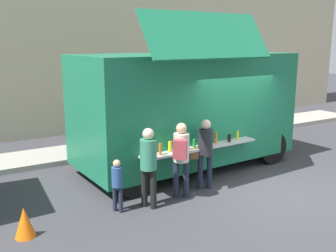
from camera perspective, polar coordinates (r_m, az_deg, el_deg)
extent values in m
plane|color=#38383D|center=(9.46, 14.56, -8.91)|extent=(60.00, 60.00, 0.00)
cube|color=#9E998E|center=(11.66, -21.67, -4.94)|extent=(28.00, 1.60, 0.15)
cube|color=#B6AE8E|center=(15.22, -21.70, 13.95)|extent=(32.00, 2.40, 8.03)
cube|color=#1A744D|center=(10.34, 2.64, 2.93)|extent=(5.87, 2.72, 2.75)
cube|color=#1A744D|center=(8.61, 5.93, 13.12)|extent=(3.20, 0.85, 1.01)
cube|color=black|center=(9.02, 4.14, 3.64)|extent=(3.02, 0.23, 1.24)
cube|color=#B7B7BC|center=(9.08, 4.86, -3.17)|extent=(3.19, 0.49, 0.05)
cylinder|color=orange|center=(8.34, -1.16, -3.43)|extent=(0.06, 0.06, 0.26)
cylinder|color=yellow|center=(8.58, 0.29, -3.04)|extent=(0.08, 0.08, 0.24)
cylinder|color=black|center=(8.75, 2.31, -2.88)|extent=(0.08, 0.08, 0.20)
cylinder|color=green|center=(8.97, 3.86, -2.54)|extent=(0.07, 0.07, 0.19)
cylinder|color=green|center=(9.12, 5.86, -2.35)|extent=(0.07, 0.07, 0.19)
cylinder|color=orange|center=(9.38, 7.06, -1.74)|extent=(0.06, 0.06, 0.26)
cylinder|color=black|center=(9.55, 8.97, -1.76)|extent=(0.08, 0.08, 0.19)
cylinder|color=yellow|center=(9.80, 10.16, -1.35)|extent=(0.06, 0.06, 0.22)
cube|color=black|center=(12.16, 13.56, 6.36)|extent=(0.17, 2.10, 1.21)
cylinder|color=black|center=(12.76, 7.62, -0.97)|extent=(0.90, 0.28, 0.90)
cylinder|color=black|center=(11.28, 14.90, -3.06)|extent=(0.90, 0.28, 0.90)
cylinder|color=black|center=(10.48, -10.71, -4.02)|extent=(0.90, 0.28, 0.90)
cylinder|color=black|center=(8.61, -4.96, -7.47)|extent=(0.90, 0.28, 0.90)
cone|color=orange|center=(7.41, -20.29, -13.11)|extent=(0.36, 0.36, 0.55)
cylinder|color=#2F6237|center=(14.72, 10.29, 0.64)|extent=(0.60, 0.60, 0.86)
cylinder|color=#1C243A|center=(9.07, 4.75, -6.75)|extent=(0.13, 0.13, 0.80)
cylinder|color=#1C243A|center=(9.12, 6.08, -6.67)|extent=(0.13, 0.13, 0.80)
cylinder|color=black|center=(8.89, 5.51, -2.40)|extent=(0.33, 0.33, 0.61)
sphere|color=beige|center=(8.80, 5.56, 0.23)|extent=(0.23, 0.23, 0.23)
cube|color=brown|center=(8.90, 3.81, -4.05)|extent=(0.23, 0.20, 0.24)
cylinder|color=#1E2435|center=(8.59, 1.19, -7.78)|extent=(0.13, 0.13, 0.82)
cylinder|color=#1E2435|center=(8.57, 2.66, -7.84)|extent=(0.13, 0.13, 0.82)
cylinder|color=beige|center=(8.36, 1.96, -3.17)|extent=(0.34, 0.34, 0.62)
sphere|color=#D9AC86|center=(8.25, 1.98, -0.33)|extent=(0.23, 0.23, 0.23)
cube|color=#A93942|center=(8.10, 1.76, -3.45)|extent=(0.33, 0.32, 0.40)
cylinder|color=black|center=(8.13, -3.50, -8.97)|extent=(0.13, 0.13, 0.82)
cylinder|color=black|center=(8.02, -2.17, -9.27)|extent=(0.13, 0.13, 0.82)
cylinder|color=#338261|center=(7.84, -2.90, -4.19)|extent=(0.34, 0.34, 0.62)
sphere|color=beige|center=(7.73, -2.93, -1.15)|extent=(0.23, 0.23, 0.23)
cylinder|color=#202436|center=(8.02, -7.81, -10.47)|extent=(0.08, 0.08, 0.54)
cylinder|color=#202436|center=(7.95, -6.95, -10.68)|extent=(0.08, 0.08, 0.54)
cylinder|color=#2B4E85|center=(7.81, -7.48, -7.40)|extent=(0.22, 0.22, 0.40)
sphere|color=#D1AE82|center=(7.73, -7.54, -5.46)|extent=(0.15, 0.15, 0.15)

